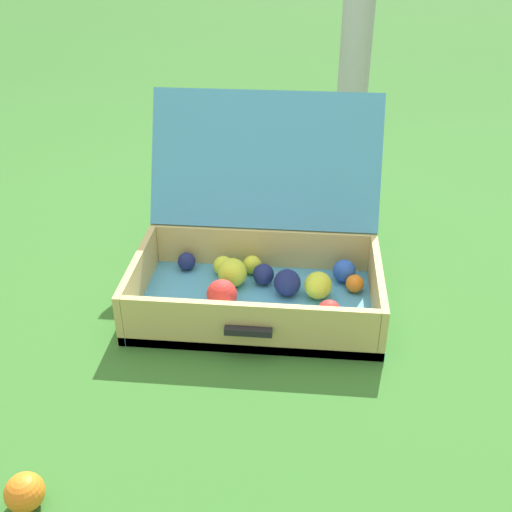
# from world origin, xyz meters

# --- Properties ---
(ground_plane) EXTENTS (16.00, 16.00, 0.00)m
(ground_plane) POSITION_xyz_m (0.00, 0.00, 0.00)
(ground_plane) COLOR #336B28
(open_suitcase) EXTENTS (0.63, 0.57, 0.48)m
(open_suitcase) POSITION_xyz_m (0.00, 0.11, 0.11)
(open_suitcase) COLOR #4799C6
(open_suitcase) RESTS_ON ground
(stray_ball_on_grass) EXTENTS (0.07, 0.07, 0.07)m
(stray_ball_on_grass) POSITION_xyz_m (-0.35, -0.60, 0.03)
(stray_ball_on_grass) COLOR orange
(stray_ball_on_grass) RESTS_ON ground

